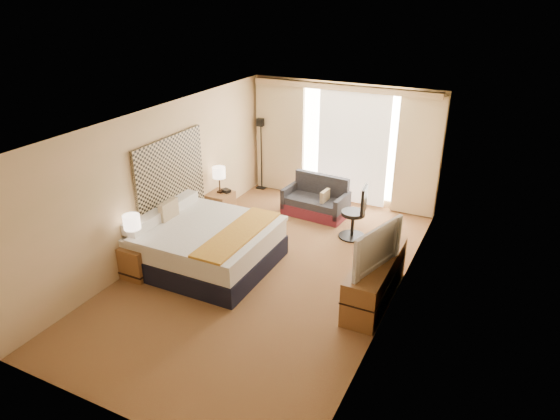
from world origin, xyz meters
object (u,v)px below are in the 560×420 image
at_px(nightstand_left, 139,260).
at_px(lamp_right, 219,173).
at_px(nightstand_right, 221,205).
at_px(bed, 206,245).
at_px(media_dresser, 375,279).
at_px(television, 371,245).
at_px(floor_lamp, 261,140).
at_px(loveseat, 316,202).
at_px(desk_chair, 356,215).
at_px(lamp_left, 132,223).

xyz_separation_m(nightstand_left, lamp_right, (-0.02, 2.53, 0.70)).
height_order(nightstand_right, bed, bed).
relative_size(media_dresser, lamp_right, 3.28).
distance_m(nightstand_right, lamp_right, 0.70).
bearing_deg(media_dresser, nightstand_right, 158.60).
relative_size(nightstand_left, lamp_right, 1.00).
height_order(media_dresser, bed, bed).
bearing_deg(television, floor_lamp, 63.11).
height_order(bed, floor_lamp, floor_lamp).
bearing_deg(television, nightstand_right, 82.26).
height_order(media_dresser, loveseat, loveseat).
distance_m(media_dresser, television, 0.72).
bearing_deg(nightstand_left, media_dresser, 15.84).
bearing_deg(nightstand_right, desk_chair, 7.82).
distance_m(nightstand_left, floor_lamp, 4.45).
distance_m(nightstand_right, bed, 1.90).
height_order(loveseat, lamp_left, lamp_left).
relative_size(loveseat, television, 1.19).
xyz_separation_m(floor_lamp, lamp_left, (0.04, -4.40, -0.20)).
bearing_deg(nightstand_right, floor_lamp, 90.93).
bearing_deg(floor_lamp, bed, -76.76).
distance_m(nightstand_left, lamp_right, 2.63).
distance_m(lamp_left, lamp_right, 2.59).
xyz_separation_m(nightstand_right, desk_chair, (2.78, 0.38, 0.19)).
bearing_deg(desk_chair, loveseat, 141.26).
bearing_deg(nightstand_right, bed, -64.75).
xyz_separation_m(bed, lamp_left, (-0.80, -0.84, 0.61)).
height_order(nightstand_left, desk_chair, desk_chair).
distance_m(media_dresser, floor_lamp, 5.05).
distance_m(loveseat, lamp_right, 2.12).
distance_m(bed, loveseat, 2.90).
bearing_deg(lamp_right, nightstand_left, -89.61).
bearing_deg(floor_lamp, television, -43.72).
distance_m(nightstand_right, television, 4.08).
bearing_deg(loveseat, floor_lamp, 159.50).
bearing_deg(bed, lamp_right, 115.29).
bearing_deg(lamp_right, lamp_left, -89.46).
xyz_separation_m(media_dresser, lamp_left, (-3.69, -1.10, 0.64)).
relative_size(nightstand_left, loveseat, 0.41).
bearing_deg(television, lamp_left, 120.45).
bearing_deg(media_dresser, television, -102.88).
xyz_separation_m(media_dresser, television, (-0.05, -0.22, 0.68)).
bearing_deg(nightstand_right, lamp_left, -89.84).
relative_size(nightstand_left, lamp_left, 0.96).
relative_size(nightstand_left, floor_lamp, 0.33).
distance_m(bed, television, 2.91).
height_order(desk_chair, lamp_left, lamp_left).
bearing_deg(desk_chair, floor_lamp, 145.16).
distance_m(nightstand_right, lamp_left, 2.65).
distance_m(loveseat, television, 3.42).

